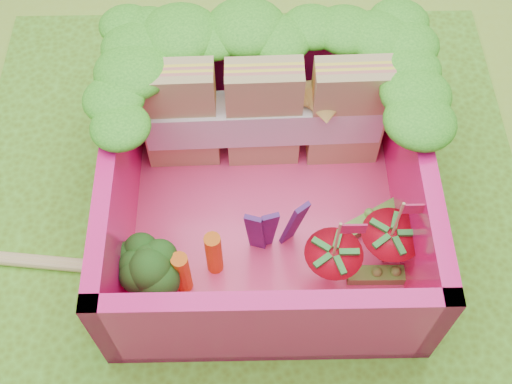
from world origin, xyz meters
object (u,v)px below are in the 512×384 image
Objects in this scene: broccoli at (139,267)px; strawberry_right at (387,248)px; strawberry_left at (331,265)px; sandwich_stack at (265,115)px; bento_box at (266,189)px.

strawberry_right is at bearing 5.56° from broccoli.
strawberry_right is at bearing 17.24° from strawberry_left.
broccoli is at bearing -126.93° from sandwich_stack.
bento_box is at bearing 129.91° from strawberry_left.
sandwich_stack is 0.73m from strawberry_left.
sandwich_stack is at bearing 53.07° from broccoli.
sandwich_stack is 0.78m from strawberry_right.
sandwich_stack is 0.87m from broccoli.
sandwich_stack is (0.01, 0.35, 0.06)m from bento_box.
strawberry_right is at bearing -50.03° from sandwich_stack.
bento_box reaches higher than broccoli.
bento_box is at bearing 33.48° from broccoli.
bento_box is 0.35m from sandwich_stack.
sandwich_stack is at bearing 129.97° from strawberry_right.
strawberry_left is 0.97× the size of strawberry_right.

